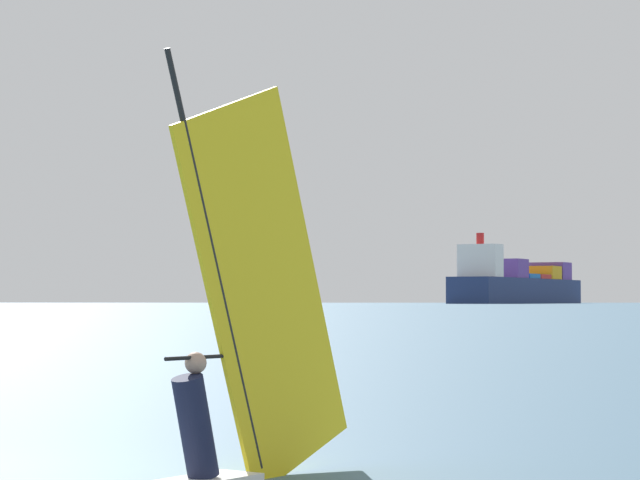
# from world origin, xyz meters

# --- Properties ---
(windsurfer) EXTENTS (2.75, 3.45, 4.55)m
(windsurfer) POSITION_xyz_m (3.50, -1.29, 1.33)
(windsurfer) COLOR white
(windsurfer) RESTS_ON ground_plane
(cargo_ship) EXTENTS (99.12, 147.21, 37.00)m
(cargo_ship) POSITION_xyz_m (145.63, 736.29, 10.08)
(cargo_ship) COLOR navy
(cargo_ship) RESTS_ON ground_plane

